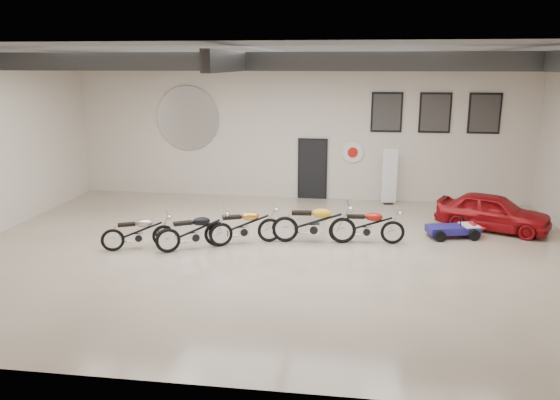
# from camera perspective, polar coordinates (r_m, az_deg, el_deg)

# --- Properties ---
(floor) EXTENTS (16.00, 12.00, 0.01)m
(floor) POSITION_cam_1_polar(r_m,az_deg,el_deg) (14.03, -0.68, -5.55)
(floor) COLOR #BCA990
(floor) RESTS_ON ground
(ceiling) EXTENTS (16.00, 12.00, 0.01)m
(ceiling) POSITION_cam_1_polar(r_m,az_deg,el_deg) (13.22, -0.75, 15.32)
(ceiling) COLOR slate
(ceiling) RESTS_ON back_wall
(back_wall) EXTENTS (16.00, 0.02, 5.00)m
(back_wall) POSITION_cam_1_polar(r_m,az_deg,el_deg) (19.29, 1.99, 7.50)
(back_wall) COLOR beige
(back_wall) RESTS_ON floor
(ceiling_beams) EXTENTS (15.80, 11.80, 0.32)m
(ceiling_beams) POSITION_cam_1_polar(r_m,az_deg,el_deg) (13.21, -0.74, 14.24)
(ceiling_beams) COLOR #56585D
(ceiling_beams) RESTS_ON ceiling
(door) EXTENTS (0.92, 0.08, 2.10)m
(door) POSITION_cam_1_polar(r_m,az_deg,el_deg) (19.42, 3.41, 3.20)
(door) COLOR black
(door) RESTS_ON back_wall
(logo_plaque) EXTENTS (2.30, 0.06, 1.16)m
(logo_plaque) POSITION_cam_1_polar(r_m,az_deg,el_deg) (20.03, -9.60, 8.42)
(logo_plaque) COLOR silver
(logo_plaque) RESTS_ON back_wall
(poster_left) EXTENTS (1.05, 0.08, 1.35)m
(poster_left) POSITION_cam_1_polar(r_m,az_deg,el_deg) (19.12, 11.09, 8.99)
(poster_left) COLOR black
(poster_left) RESTS_ON back_wall
(poster_mid) EXTENTS (1.05, 0.08, 1.35)m
(poster_mid) POSITION_cam_1_polar(r_m,az_deg,el_deg) (19.27, 15.90, 8.76)
(poster_mid) COLOR black
(poster_mid) RESTS_ON back_wall
(poster_right) EXTENTS (1.05, 0.08, 1.35)m
(poster_right) POSITION_cam_1_polar(r_m,az_deg,el_deg) (19.55, 20.59, 8.47)
(poster_right) COLOR black
(poster_right) RESTS_ON back_wall
(oil_sign) EXTENTS (0.72, 0.10, 0.72)m
(oil_sign) POSITION_cam_1_polar(r_m,az_deg,el_deg) (19.25, 7.61, 4.96)
(oil_sign) COLOR white
(oil_sign) RESTS_ON back_wall
(banner_stand) EXTENTS (0.55, 0.30, 1.90)m
(banner_stand) POSITION_cam_1_polar(r_m,az_deg,el_deg) (18.98, 11.36, 2.38)
(banner_stand) COLOR white
(banner_stand) RESTS_ON floor
(motorcycle_silver) EXTENTS (1.92, 1.27, 0.96)m
(motorcycle_silver) POSITION_cam_1_polar(r_m,az_deg,el_deg) (14.65, -14.61, -3.19)
(motorcycle_silver) COLOR silver
(motorcycle_silver) RESTS_ON floor
(motorcycle_black) EXTENTS (2.04, 1.51, 1.04)m
(motorcycle_black) POSITION_cam_1_polar(r_m,az_deg,el_deg) (14.30, -8.90, -3.15)
(motorcycle_black) COLOR silver
(motorcycle_black) RESTS_ON floor
(motorcycle_gold) EXTENTS (2.14, 1.34, 1.06)m
(motorcycle_gold) POSITION_cam_1_polar(r_m,az_deg,el_deg) (14.59, -3.85, -2.60)
(motorcycle_gold) COLOR silver
(motorcycle_gold) RESTS_ON floor
(motorcycle_yellow) EXTENTS (2.26, 0.85, 1.15)m
(motorcycle_yellow) POSITION_cam_1_polar(r_m,az_deg,el_deg) (14.68, 3.56, -2.31)
(motorcycle_yellow) COLOR silver
(motorcycle_yellow) RESTS_ON floor
(motorcycle_red) EXTENTS (2.01, 0.72, 1.03)m
(motorcycle_red) POSITION_cam_1_polar(r_m,az_deg,el_deg) (14.80, 9.05, -2.58)
(motorcycle_red) COLOR silver
(motorcycle_red) RESTS_ON floor
(go_kart) EXTENTS (1.86, 1.16, 0.62)m
(go_kart) POSITION_cam_1_polar(r_m,az_deg,el_deg) (15.95, 18.10, -2.65)
(go_kart) COLOR navy
(go_kart) RESTS_ON floor
(vintage_car) EXTENTS (2.43, 3.40, 1.08)m
(vintage_car) POSITION_cam_1_polar(r_m,az_deg,el_deg) (16.97, 21.34, -1.14)
(vintage_car) COLOR #9C0E13
(vintage_car) RESTS_ON floor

